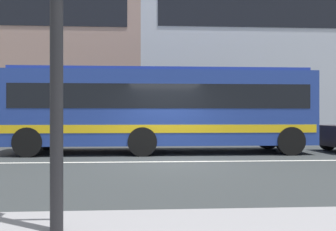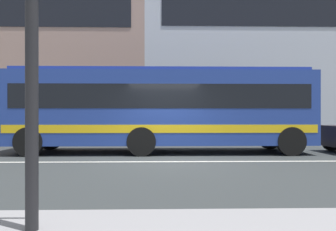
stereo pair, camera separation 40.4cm
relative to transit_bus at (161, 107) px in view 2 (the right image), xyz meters
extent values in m
plane|color=#313536|center=(0.11, -2.51, -1.71)|extent=(160.00, 160.00, 0.00)
cube|color=silver|center=(0.11, -2.51, -1.71)|extent=(60.00, 0.16, 0.01)
cube|color=tan|center=(-10.62, 12.56, 5.04)|extent=(19.39, 11.68, 13.51)
cube|color=silver|center=(11.43, 12.56, 5.16)|extent=(24.71, 11.68, 13.74)
cube|color=#243E93|center=(0.00, 0.00, -0.05)|extent=(11.02, 2.46, 2.64)
cube|color=black|center=(0.00, 0.00, 0.35)|extent=(10.36, 2.48, 0.84)
cube|color=yellow|center=(0.00, 0.00, -0.77)|extent=(10.80, 2.48, 0.28)
cube|color=#213796|center=(0.00, 0.00, 1.33)|extent=(10.58, 2.07, 0.12)
cube|color=black|center=(5.52, 0.00, 0.35)|extent=(0.03, 2.06, 0.93)
cylinder|color=black|center=(4.51, 1.12, -1.21)|extent=(1.00, 0.28, 1.00)
cylinder|color=black|center=(4.51, -1.13, -1.21)|extent=(1.00, 0.28, 1.00)
cylinder|color=black|center=(-0.68, 1.13, -1.21)|extent=(1.00, 0.28, 1.00)
cylinder|color=black|center=(-0.68, -1.13, -1.21)|extent=(1.00, 0.28, 1.00)
cylinder|color=black|center=(-4.51, 1.13, -1.21)|extent=(1.00, 0.28, 1.00)
cylinder|color=black|center=(-4.51, -1.12, -1.21)|extent=(1.00, 0.28, 1.00)
cylinder|color=black|center=(6.76, 0.49, -1.39)|extent=(0.65, 0.25, 0.64)
cylinder|color=black|center=(-1.45, -8.87, 0.58)|extent=(0.14, 0.14, 4.28)
camera|label=1|loc=(-0.45, -12.54, -0.30)|focal=35.57mm
camera|label=2|loc=(-0.05, -12.55, -0.30)|focal=35.57mm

